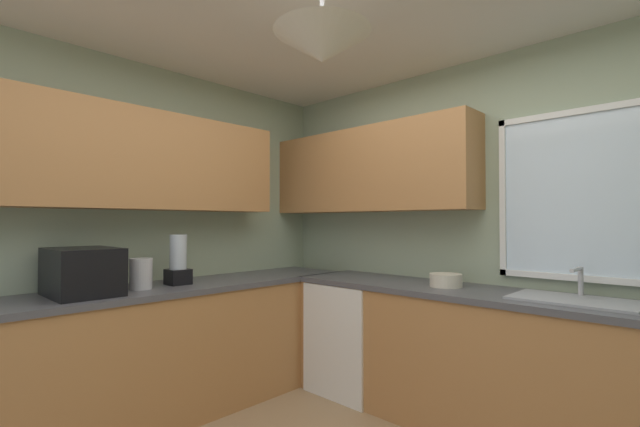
{
  "coord_description": "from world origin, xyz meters",
  "views": [
    {
      "loc": [
        1.29,
        -1.36,
        1.36
      ],
      "look_at": [
        -0.73,
        0.74,
        1.42
      ],
      "focal_mm": 23.88,
      "sensor_mm": 36.0,
      "label": 1
    }
  ],
  "objects": [
    {
      "name": "counter_run_left",
      "position": [
        -1.57,
        0.0,
        0.46
      ],
      "size": [
        0.65,
        3.12,
        0.91
      ],
      "color": "#AD7542",
      "rests_on": "ground_plane"
    },
    {
      "name": "sink_assembly",
      "position": [
        0.66,
        1.39,
        0.92
      ],
      "size": [
        0.65,
        0.4,
        0.19
      ],
      "color": "#9EA0A5",
      "rests_on": "counter_run_back"
    },
    {
      "name": "bowl",
      "position": [
        -0.13,
        1.38,
        0.96
      ],
      "size": [
        0.22,
        0.22,
        0.09
      ],
      "primitive_type": "cylinder",
      "color": "beige",
      "rests_on": "counter_run_back"
    },
    {
      "name": "counter_run_back",
      "position": [
        0.21,
        1.38,
        0.46
      ],
      "size": [
        2.98,
        0.65,
        0.91
      ],
      "color": "#AD7542",
      "rests_on": "ground_plane"
    },
    {
      "name": "dishwasher",
      "position": [
        -0.91,
        1.35,
        0.43
      ],
      "size": [
        0.6,
        0.6,
        0.87
      ],
      "primitive_type": "cube",
      "color": "white",
      "rests_on": "ground_plane"
    },
    {
      "name": "room_shell",
      "position": [
        -0.37,
        0.46,
        1.74
      ],
      "size": [
        3.89,
        3.51,
        2.62
      ],
      "color": "#9EAD8E",
      "rests_on": "ground_plane"
    },
    {
      "name": "microwave",
      "position": [
        -1.57,
        -0.48,
        1.06
      ],
      "size": [
        0.48,
        0.36,
        0.29
      ],
      "primitive_type": "cube",
      "color": "black",
      "rests_on": "counter_run_left"
    },
    {
      "name": "kettle",
      "position": [
        -1.55,
        -0.13,
        1.01
      ],
      "size": [
        0.15,
        0.15,
        0.21
      ],
      "primitive_type": "cylinder",
      "color": "#B7B7BC",
      "rests_on": "counter_run_left"
    },
    {
      "name": "blender_appliance",
      "position": [
        -1.57,
        0.15,
        1.07
      ],
      "size": [
        0.15,
        0.15,
        0.36
      ],
      "color": "black",
      "rests_on": "counter_run_left"
    }
  ]
}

